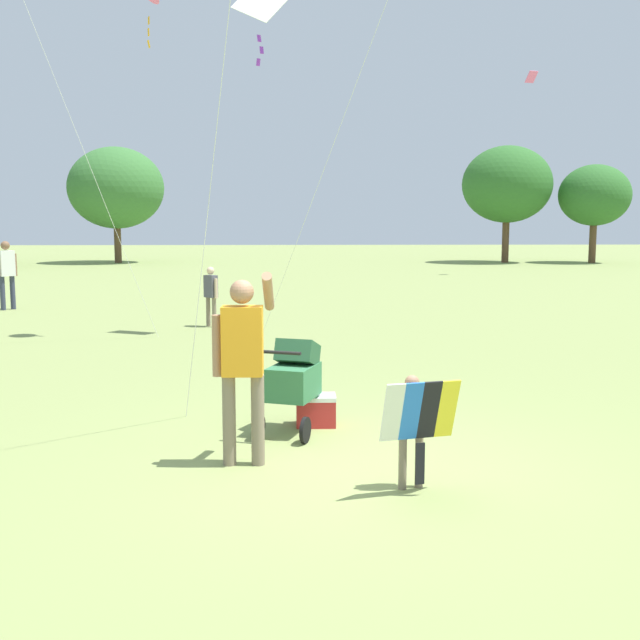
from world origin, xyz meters
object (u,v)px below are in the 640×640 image
at_px(person_adult_flyer, 243,354).
at_px(person_red_shirt, 211,291).
at_px(cooler_box, 316,410).
at_px(child_with_butterfly_kite, 413,420).
at_px(kite_orange_delta, 263,15).
at_px(person_sitting_far, 6,269).
at_px(stroller, 294,377).

xyz_separation_m(person_adult_flyer, person_red_shirt, (-1.32, 9.49, -0.30)).
relative_size(person_red_shirt, cooler_box, 2.87).
bearing_deg(child_with_butterfly_kite, person_adult_flyer, 153.70).
distance_m(kite_orange_delta, person_red_shirt, 5.67).
bearing_deg(kite_orange_delta, child_with_butterfly_kite, -79.91).
xyz_separation_m(kite_orange_delta, person_sitting_far, (-6.73, 4.48, -5.14)).
height_order(stroller, cooler_box, stroller).
relative_size(child_with_butterfly_kite, person_red_shirt, 0.77).
distance_m(child_with_butterfly_kite, kite_orange_delta, 10.73).
distance_m(stroller, person_red_shirt, 8.54).
distance_m(child_with_butterfly_kite, stroller, 2.14).
distance_m(person_adult_flyer, stroller, 1.32).
bearing_deg(person_red_shirt, person_sitting_far, 149.21).
relative_size(kite_orange_delta, person_red_shirt, 5.30).
bearing_deg(person_adult_flyer, cooler_box, 62.38).
height_order(person_sitting_far, cooler_box, person_sitting_far).
height_order(person_adult_flyer, person_sitting_far, person_adult_flyer).
xyz_separation_m(child_with_butterfly_kite, person_adult_flyer, (-1.50, 0.74, 0.45)).
bearing_deg(kite_orange_delta, cooler_box, -83.18).
height_order(child_with_butterfly_kite, person_sitting_far, person_sitting_far).
bearing_deg(person_sitting_far, person_red_shirt, -30.79).
bearing_deg(person_red_shirt, kite_orange_delta, -44.65).
relative_size(person_sitting_far, cooler_box, 3.89).
bearing_deg(kite_orange_delta, person_sitting_far, 146.32).
relative_size(person_adult_flyer, stroller, 1.65).
distance_m(child_with_butterfly_kite, person_red_shirt, 10.61).
xyz_separation_m(child_with_butterfly_kite, kite_orange_delta, (-1.61, 9.04, 5.55)).
height_order(stroller, kite_orange_delta, kite_orange_delta).
xyz_separation_m(child_with_butterfly_kite, person_sitting_far, (-8.33, 13.52, 0.41)).
height_order(person_red_shirt, person_sitting_far, person_sitting_far).
relative_size(stroller, kite_orange_delta, 0.16).
bearing_deg(person_adult_flyer, child_with_butterfly_kite, -26.30).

